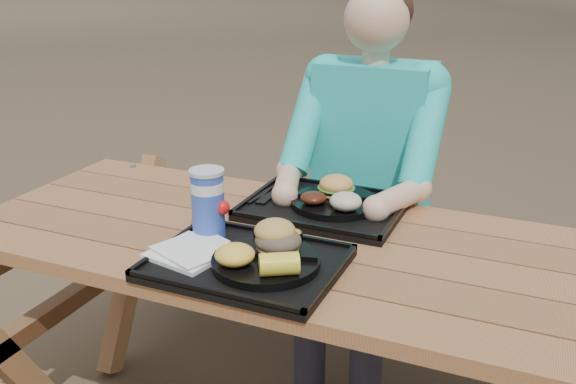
% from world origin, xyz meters
% --- Properties ---
extents(picnic_table, '(1.80, 1.49, 0.75)m').
position_xyz_m(picnic_table, '(0.00, 0.00, 0.38)').
color(picnic_table, '#999999').
rests_on(picnic_table, ground).
extents(tray_near, '(0.45, 0.35, 0.02)m').
position_xyz_m(tray_near, '(-0.02, -0.21, 0.76)').
color(tray_near, black).
rests_on(tray_near, picnic_table).
extents(tray_far, '(0.45, 0.35, 0.02)m').
position_xyz_m(tray_far, '(0.02, 0.21, 0.76)').
color(tray_far, black).
rests_on(tray_far, picnic_table).
extents(plate_near, '(0.26, 0.26, 0.02)m').
position_xyz_m(plate_near, '(0.03, -0.21, 0.78)').
color(plate_near, black).
rests_on(plate_near, tray_near).
extents(plate_far, '(0.26, 0.26, 0.02)m').
position_xyz_m(plate_far, '(0.05, 0.22, 0.78)').
color(plate_far, black).
rests_on(plate_far, tray_far).
extents(napkin_stack, '(0.20, 0.20, 0.02)m').
position_xyz_m(napkin_stack, '(-0.16, -0.23, 0.78)').
color(napkin_stack, white).
rests_on(napkin_stack, tray_near).
extents(soda_cup, '(0.09, 0.09, 0.17)m').
position_xyz_m(soda_cup, '(-0.18, -0.11, 0.86)').
color(soda_cup, '#1535A2').
rests_on(soda_cup, tray_near).
extents(condiment_bbq, '(0.05, 0.05, 0.03)m').
position_xyz_m(condiment_bbq, '(-0.03, -0.09, 0.79)').
color(condiment_bbq, black).
rests_on(condiment_bbq, tray_near).
extents(condiment_mustard, '(0.05, 0.05, 0.03)m').
position_xyz_m(condiment_mustard, '(0.04, -0.07, 0.79)').
color(condiment_mustard, gold).
rests_on(condiment_mustard, tray_near).
extents(sandwich, '(0.11, 0.11, 0.11)m').
position_xyz_m(sandwich, '(0.04, -0.15, 0.85)').
color(sandwich, gold).
rests_on(sandwich, plate_near).
extents(mac_cheese, '(0.09, 0.09, 0.05)m').
position_xyz_m(mac_cheese, '(-0.02, -0.27, 0.81)').
color(mac_cheese, yellow).
rests_on(mac_cheese, plate_near).
extents(corn_cob, '(0.12, 0.12, 0.05)m').
position_xyz_m(corn_cob, '(0.10, -0.27, 0.82)').
color(corn_cob, yellow).
rests_on(corn_cob, plate_near).
extents(cutlery_far, '(0.04, 0.17, 0.01)m').
position_xyz_m(cutlery_far, '(-0.15, 0.22, 0.77)').
color(cutlery_far, black).
rests_on(cutlery_far, tray_far).
extents(burger, '(0.10, 0.10, 0.09)m').
position_xyz_m(burger, '(0.05, 0.26, 0.84)').
color(burger, '#D6984B').
rests_on(burger, plate_far).
extents(baked_beans, '(0.08, 0.08, 0.03)m').
position_xyz_m(baked_beans, '(0.01, 0.16, 0.81)').
color(baked_beans, '#46190E').
rests_on(baked_beans, plate_far).
extents(potato_salad, '(0.09, 0.09, 0.05)m').
position_xyz_m(potato_salad, '(0.11, 0.15, 0.82)').
color(potato_salad, beige).
rests_on(potato_salad, plate_far).
extents(diner, '(0.48, 0.84, 1.28)m').
position_xyz_m(diner, '(0.05, 0.60, 0.64)').
color(diner, teal).
rests_on(diner, ground).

